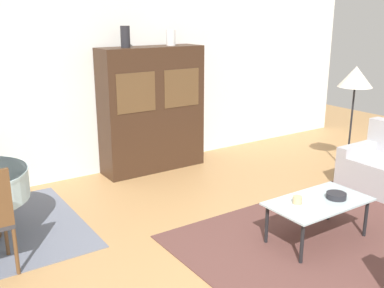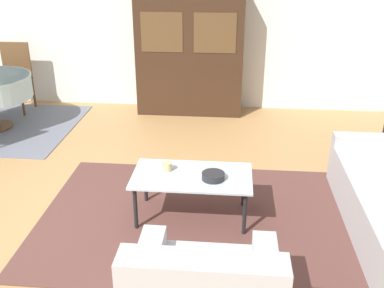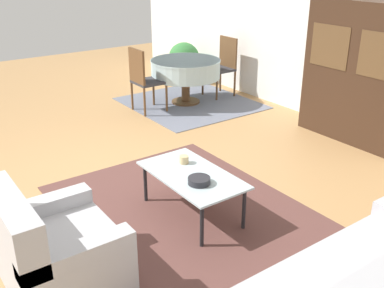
{
  "view_description": "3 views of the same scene",
  "coord_description": "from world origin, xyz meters",
  "px_view_note": "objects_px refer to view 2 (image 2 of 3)",
  "views": [
    {
      "loc": [
        -2.35,
        -2.4,
        2.29
      ],
      "look_at": [
        0.2,
        1.4,
        0.95
      ],
      "focal_mm": 42.0,
      "sensor_mm": 36.0,
      "label": 1
    },
    {
      "loc": [
        1.42,
        -3.18,
        2.34
      ],
      "look_at": [
        1.09,
        0.4,
        0.75
      ],
      "focal_mm": 42.0,
      "sensor_mm": 36.0,
      "label": 2
    },
    {
      "loc": [
        4.17,
        -1.8,
        2.37
      ],
      "look_at": [
        1.09,
        0.4,
        0.75
      ],
      "focal_mm": 42.0,
      "sensor_mm": 36.0,
      "label": 3
    }
  ],
  "objects_px": {
    "cup": "(167,166)",
    "display_cabinet": "(190,52)",
    "coffee_table": "(192,179)",
    "dining_chair_far": "(15,73)",
    "bowl": "(213,176)"
  },
  "relations": [
    {
      "from": "display_cabinet",
      "to": "cup",
      "type": "height_order",
      "value": "display_cabinet"
    },
    {
      "from": "bowl",
      "to": "display_cabinet",
      "type": "bearing_deg",
      "value": 99.4
    },
    {
      "from": "display_cabinet",
      "to": "bowl",
      "type": "bearing_deg",
      "value": -80.6
    },
    {
      "from": "cup",
      "to": "bowl",
      "type": "relative_size",
      "value": 0.46
    },
    {
      "from": "display_cabinet",
      "to": "cup",
      "type": "xyz_separation_m",
      "value": [
        0.06,
        -2.87,
        -0.43
      ]
    },
    {
      "from": "dining_chair_far",
      "to": "display_cabinet",
      "type": "bearing_deg",
      "value": -176.58
    },
    {
      "from": "coffee_table",
      "to": "bowl",
      "type": "height_order",
      "value": "bowl"
    },
    {
      "from": "cup",
      "to": "display_cabinet",
      "type": "bearing_deg",
      "value": 91.28
    },
    {
      "from": "coffee_table",
      "to": "display_cabinet",
      "type": "distance_m",
      "value": 3.0
    },
    {
      "from": "display_cabinet",
      "to": "dining_chair_far",
      "type": "relative_size",
      "value": 1.81
    },
    {
      "from": "coffee_table",
      "to": "dining_chair_far",
      "type": "bearing_deg",
      "value": 136.71
    },
    {
      "from": "coffee_table",
      "to": "display_cabinet",
      "type": "xyz_separation_m",
      "value": [
        -0.3,
        2.94,
        0.51
      ]
    },
    {
      "from": "coffee_table",
      "to": "dining_chair_far",
      "type": "distance_m",
      "value": 4.06
    },
    {
      "from": "display_cabinet",
      "to": "bowl",
      "type": "xyz_separation_m",
      "value": [
        0.5,
        -3.0,
        -0.44
      ]
    },
    {
      "from": "display_cabinet",
      "to": "bowl",
      "type": "distance_m",
      "value": 3.07
    }
  ]
}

